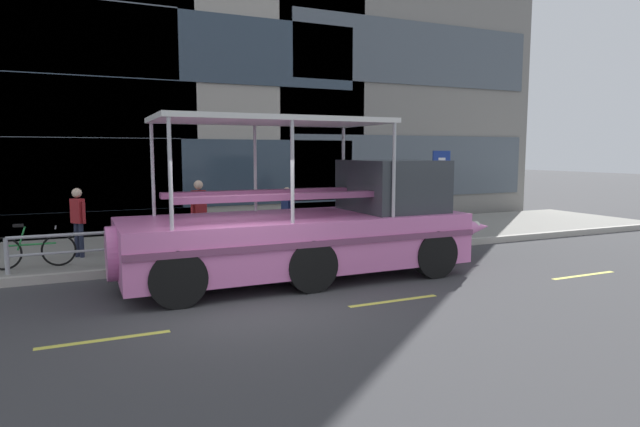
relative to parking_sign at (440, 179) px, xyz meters
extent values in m
plane|color=#3D3D3F|center=(-6.91, -3.76, -1.88)|extent=(120.00, 120.00, 0.00)
cube|color=gray|center=(-6.91, 1.84, -1.79)|extent=(32.00, 4.80, 0.18)
cube|color=#B2ADA3|center=(-6.91, -0.65, -1.79)|extent=(32.00, 0.18, 0.18)
cube|color=#DBD64C|center=(-9.31, -4.69, -1.88)|extent=(1.80, 0.12, 0.01)
cube|color=#DBD64C|center=(-4.51, -4.69, -1.88)|extent=(1.80, 0.12, 0.01)
cube|color=#DBD64C|center=(0.29, -4.69, -1.88)|extent=(1.80, 0.12, 0.01)
cube|color=#2D3D4C|center=(-6.36, 4.61, 0.09)|extent=(11.80, 0.06, 2.17)
cube|color=#2D3D4C|center=(-6.36, 4.61, 4.04)|extent=(11.80, 0.06, 2.17)
cube|color=#4C5660|center=(2.38, 4.61, 0.23)|extent=(10.25, 0.06, 2.32)
cube|color=#4C5660|center=(2.38, 4.61, 4.45)|extent=(10.25, 0.06, 2.32)
cylinder|color=#9EA0A8|center=(-5.33, -0.31, -0.97)|extent=(11.21, 0.07, 0.07)
cylinder|color=#9EA0A8|center=(-5.33, -0.31, -1.33)|extent=(11.21, 0.06, 0.06)
cylinder|color=#9EA0A8|center=(-10.93, -0.31, -1.33)|extent=(0.09, 0.09, 0.74)
cylinder|color=#9EA0A8|center=(-8.69, -0.31, -1.33)|extent=(0.09, 0.09, 0.74)
cylinder|color=#9EA0A8|center=(-6.45, -0.31, -1.33)|extent=(0.09, 0.09, 0.74)
cylinder|color=#9EA0A8|center=(-4.21, -0.31, -1.33)|extent=(0.09, 0.09, 0.74)
cylinder|color=#9EA0A8|center=(-1.97, -0.31, -1.33)|extent=(0.09, 0.09, 0.74)
cylinder|color=#9EA0A8|center=(0.28, -0.31, -1.33)|extent=(0.09, 0.09, 0.74)
cylinder|color=#4C4F54|center=(0.00, 0.03, -0.47)|extent=(0.08, 0.08, 2.47)
cube|color=navy|center=(0.00, -0.02, 0.42)|extent=(0.60, 0.04, 0.76)
cube|color=white|center=(0.00, -0.04, 0.42)|extent=(0.24, 0.01, 0.36)
torus|color=black|center=(-10.00, 0.15, -1.35)|extent=(0.70, 0.04, 0.70)
torus|color=black|center=(-11.04, 0.15, -1.35)|extent=(0.70, 0.04, 0.70)
cylinder|color=#268C3F|center=(-10.52, 0.15, -1.19)|extent=(0.95, 0.04, 0.04)
cylinder|color=#268C3F|center=(-10.70, 0.15, -1.05)|extent=(0.19, 0.04, 0.51)
cube|color=black|center=(-10.74, 0.15, -0.77)|extent=(0.20, 0.08, 0.06)
cylinder|color=#A5A5AA|center=(-10.04, 0.15, -0.85)|extent=(0.03, 0.46, 0.03)
cube|color=pink|center=(-5.43, -2.34, -1.08)|extent=(7.10, 2.54, 1.06)
cone|color=pink|center=(-1.08, -2.34, -1.08)|extent=(1.60, 1.01, 1.01)
cylinder|color=pink|center=(-8.98, -2.34, -1.08)|extent=(0.35, 1.01, 1.01)
cube|color=#783F64|center=(-5.43, -3.63, -0.95)|extent=(7.10, 0.04, 0.12)
sphere|color=white|center=(-0.68, -2.34, -1.03)|extent=(0.22, 0.22, 0.22)
cube|color=#33383D|center=(-3.12, -2.34, 0.02)|extent=(1.77, 2.14, 1.13)
cube|color=silver|center=(-5.96, -2.34, 1.39)|extent=(4.61, 2.34, 0.10)
cylinder|color=#B2B2B7|center=(-3.77, -1.22, 0.40)|extent=(0.07, 0.07, 1.89)
cylinder|color=#B2B2B7|center=(-3.77, -3.46, 0.40)|extent=(0.07, 0.07, 1.89)
cylinder|color=#B2B2B7|center=(-5.96, -1.22, 0.40)|extent=(0.07, 0.07, 1.89)
cylinder|color=#B2B2B7|center=(-5.96, -3.46, 0.40)|extent=(0.07, 0.07, 1.89)
cylinder|color=#B2B2B7|center=(-8.15, -1.22, 0.40)|extent=(0.07, 0.07, 1.89)
cylinder|color=#B2B2B7|center=(-8.15, -3.46, 0.40)|extent=(0.07, 0.07, 1.89)
cube|color=#783F64|center=(-5.96, -1.73, -0.10)|extent=(4.24, 0.28, 0.12)
cube|color=#783F64|center=(-5.96, -2.95, -0.10)|extent=(4.24, 0.28, 0.12)
cylinder|color=black|center=(-2.76, -1.17, -1.38)|extent=(1.00, 0.28, 1.00)
cylinder|color=black|center=(-2.76, -3.51, -1.38)|extent=(1.00, 0.28, 1.00)
cylinder|color=black|center=(-5.60, -1.17, -1.38)|extent=(1.00, 0.28, 1.00)
cylinder|color=black|center=(-5.60, -3.51, -1.38)|extent=(1.00, 0.28, 1.00)
cylinder|color=black|center=(-8.09, -1.17, -1.38)|extent=(1.00, 0.28, 1.00)
cylinder|color=black|center=(-8.09, -3.51, -1.38)|extent=(1.00, 0.28, 1.00)
cylinder|color=black|center=(-2.64, 1.11, -1.27)|extent=(0.11, 0.11, 0.86)
cylinder|color=black|center=(-2.47, 1.15, -1.27)|extent=(0.11, 0.11, 0.86)
cube|color=maroon|center=(-2.56, 1.13, -0.53)|extent=(0.36, 0.26, 0.61)
cylinder|color=maroon|center=(-2.76, 1.08, -0.56)|extent=(0.08, 0.08, 0.55)
cylinder|color=maroon|center=(-2.35, 1.18, -0.56)|extent=(0.08, 0.08, 0.55)
sphere|color=beige|center=(-2.56, 1.13, -0.09)|extent=(0.24, 0.24, 0.24)
cylinder|color=#1E2338|center=(-4.56, 0.62, -1.32)|extent=(0.10, 0.10, 0.77)
cylinder|color=#1E2338|center=(-4.51, 0.47, -1.32)|extent=(0.10, 0.10, 0.77)
cube|color=navy|center=(-4.54, 0.54, -0.66)|extent=(0.25, 0.33, 0.54)
cylinder|color=navy|center=(-4.60, 0.72, -0.69)|extent=(0.07, 0.07, 0.49)
cylinder|color=navy|center=(-4.48, 0.36, -0.69)|extent=(0.07, 0.07, 0.49)
sphere|color=beige|center=(-4.54, 0.54, -0.26)|extent=(0.21, 0.21, 0.21)
cylinder|color=black|center=(-6.79, 1.20, -1.27)|extent=(0.11, 0.11, 0.87)
cylinder|color=black|center=(-6.64, 1.28, -1.27)|extent=(0.11, 0.11, 0.87)
cube|color=maroon|center=(-6.72, 1.24, -0.53)|extent=(0.38, 0.31, 0.61)
cylinder|color=maroon|center=(-6.91, 1.14, -0.56)|extent=(0.08, 0.08, 0.55)
cylinder|color=maroon|center=(-6.53, 1.33, -0.56)|extent=(0.08, 0.08, 0.55)
sphere|color=beige|center=(-6.72, 1.24, -0.08)|extent=(0.24, 0.24, 0.24)
cylinder|color=#1E2338|center=(-9.64, 1.10, -1.30)|extent=(0.10, 0.10, 0.81)
cylinder|color=#1E2338|center=(-9.53, 0.98, -1.30)|extent=(0.10, 0.10, 0.81)
cube|color=maroon|center=(-9.58, 1.04, -0.60)|extent=(0.33, 0.35, 0.57)
cylinder|color=maroon|center=(-9.71, 1.19, -0.63)|extent=(0.07, 0.07, 0.52)
cylinder|color=maroon|center=(-9.45, 0.88, -0.63)|extent=(0.07, 0.07, 0.52)
sphere|color=beige|center=(-9.58, 1.04, -0.18)|extent=(0.22, 0.22, 0.22)
camera|label=1|loc=(-9.57, -12.60, 0.76)|focal=30.01mm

